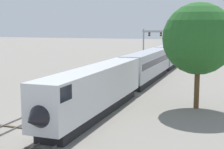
# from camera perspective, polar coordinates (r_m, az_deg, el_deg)

# --- Properties ---
(ground_plane) EXTENTS (400.00, 400.00, 0.00)m
(ground_plane) POSITION_cam_1_polar(r_m,az_deg,el_deg) (30.95, -9.35, -8.44)
(ground_plane) COLOR gray
(track_main) EXTENTS (2.60, 200.00, 0.16)m
(track_main) POSITION_cam_1_polar(r_m,az_deg,el_deg) (87.22, 11.30, 2.32)
(track_main) COLOR slate
(track_main) RESTS_ON ground
(track_near) EXTENTS (2.60, 160.00, 0.16)m
(track_near) POSITION_cam_1_polar(r_m,az_deg,el_deg) (68.85, 4.31, 0.92)
(track_near) COLOR slate
(track_near) RESTS_ON ground
(passenger_train) EXTENTS (3.04, 132.64, 4.80)m
(passenger_train) POSITION_cam_1_polar(r_m,az_deg,el_deg) (87.12, 11.36, 4.00)
(passenger_train) COLOR silver
(passenger_train) RESTS_ON ground
(signal_gantry) EXTENTS (12.10, 0.49, 8.14)m
(signal_gantry) POSITION_cam_1_polar(r_m,az_deg,el_deg) (81.95, 9.31, 6.13)
(signal_gantry) COLOR #999BA0
(signal_gantry) RESTS_ON ground
(trackside_tree_left) EXTENTS (7.62, 7.62, 11.33)m
(trackside_tree_left) POSITION_cam_1_polar(r_m,az_deg,el_deg) (36.66, 14.52, 5.91)
(trackside_tree_left) COLOR brown
(trackside_tree_left) RESTS_ON ground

